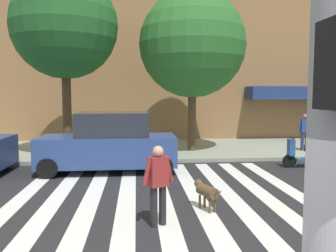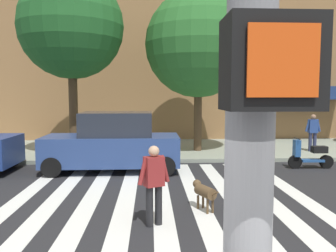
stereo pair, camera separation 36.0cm
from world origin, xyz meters
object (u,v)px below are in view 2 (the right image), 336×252
object	(u,v)px
street_tree_middle	(198,44)
dog_on_leash	(204,191)
pedestrian_dog_walker	(154,181)
parked_car_behind_first	(113,143)
street_tree_nearest	(71,27)
parked_scooter	(311,155)
pedestrian_bystander	(313,130)

from	to	relation	value
street_tree_middle	dog_on_leash	xyz separation A→B (m)	(-0.90, -7.59, -4.41)
pedestrian_dog_walker	dog_on_leash	xyz separation A→B (m)	(1.16, 0.86, -0.48)
parked_car_behind_first	street_tree_nearest	bearing A→B (deg)	124.87
dog_on_leash	parked_scooter	bearing A→B (deg)	43.28
street_tree_middle	street_tree_nearest	bearing A→B (deg)	-173.77
pedestrian_dog_walker	street_tree_middle	bearing A→B (deg)	76.34
street_tree_middle	pedestrian_dog_walker	size ratio (longest dim) A/B	4.30
street_tree_middle	pedestrian_bystander	size ratio (longest dim) A/B	4.30
parked_car_behind_first	street_tree_nearest	xyz separation A→B (m)	(-1.94, 2.79, 4.46)
pedestrian_dog_walker	parked_scooter	bearing A→B (deg)	42.06
parked_scooter	street_tree_nearest	size ratio (longest dim) A/B	0.22
parked_scooter	street_tree_middle	world-z (taller)	street_tree_middle
street_tree_nearest	street_tree_middle	distance (m)	5.42
dog_on_leash	pedestrian_bystander	size ratio (longest dim) A/B	0.56
street_tree_nearest	parked_scooter	bearing A→B (deg)	-16.85
parked_scooter	street_tree_middle	xyz separation A→B (m)	(-3.64, 3.31, 4.37)
street_tree_middle	pedestrian_bystander	xyz separation A→B (m)	(5.05, -0.50, -3.78)
pedestrian_dog_walker	pedestrian_bystander	bearing A→B (deg)	48.22
street_tree_nearest	pedestrian_bystander	size ratio (longest dim) A/B	4.55
dog_on_leash	pedestrian_bystander	world-z (taller)	pedestrian_bystander
dog_on_leash	parked_car_behind_first	bearing A→B (deg)	120.83
parked_scooter	street_tree_nearest	distance (m)	10.63
parked_car_behind_first	street_tree_nearest	world-z (taller)	street_tree_nearest
street_tree_middle	dog_on_leash	world-z (taller)	street_tree_middle
parked_car_behind_first	pedestrian_bystander	world-z (taller)	parked_car_behind_first
street_tree_middle	pedestrian_bystander	bearing A→B (deg)	-5.65
street_tree_nearest	pedestrian_bystander	bearing A→B (deg)	0.47
dog_on_leash	pedestrian_bystander	xyz separation A→B (m)	(5.95, 7.09, 0.63)
parked_car_behind_first	dog_on_leash	world-z (taller)	parked_car_behind_first
parked_scooter	dog_on_leash	xyz separation A→B (m)	(-4.54, -4.28, -0.04)
parked_car_behind_first	pedestrian_bystander	distance (m)	8.94
dog_on_leash	pedestrian_bystander	distance (m)	9.28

